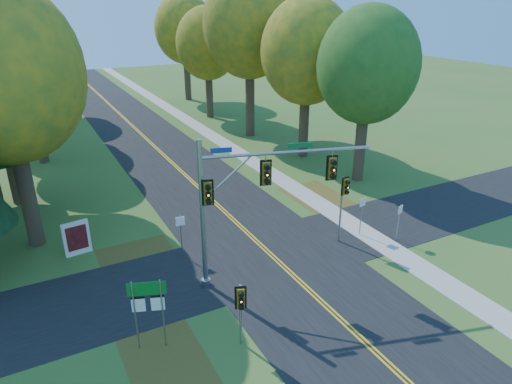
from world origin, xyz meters
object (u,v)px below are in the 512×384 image
traffic_mast (246,193)px  route_sign_cluster (148,301)px  east_signal_pole (344,193)px  info_kiosk (77,238)px

traffic_mast → route_sign_cluster: (-5.44, -2.42, -2.53)m
east_signal_pole → info_kiosk: 14.76m
east_signal_pole → info_kiosk: bearing=158.8°
traffic_mast → info_kiosk: size_ratio=4.05×
route_sign_cluster → east_signal_pole: bearing=35.8°
traffic_mast → info_kiosk: traffic_mast is taller
east_signal_pole → info_kiosk: east_signal_pole is taller
traffic_mast → east_signal_pole: traffic_mast is taller
route_sign_cluster → traffic_mast: bearing=44.2°
east_signal_pole → info_kiosk: size_ratio=2.09×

